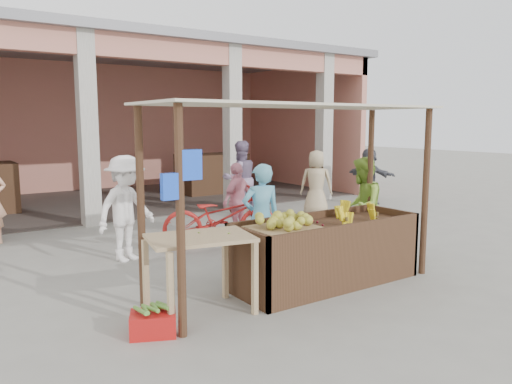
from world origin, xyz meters
TOP-DOWN VIEW (x-y plane):
  - ground at (0.00, 0.00)m, footprint 60.00×60.00m
  - market_building at (0.05, 8.93)m, footprint 14.40×6.40m
  - fruit_stall at (0.50, 0.00)m, footprint 2.60×0.95m
  - stall_awning at (-0.01, 0.06)m, footprint 4.09×1.35m
  - banana_heap at (1.10, 0.02)m, footprint 1.07×0.58m
  - melon_tray at (-0.21, 0.00)m, footprint 0.83×0.72m
  - berry_heap at (0.20, 0.05)m, footprint 0.48×0.39m
  - side_table at (-1.43, -0.05)m, footprint 1.25×0.96m
  - papaya_pile at (-1.43, -0.05)m, footprint 0.76×0.43m
  - red_crate at (-2.09, -0.25)m, footprint 0.55×0.49m
  - plantain_bundle at (-2.09, -0.25)m, footprint 0.35×0.24m
  - produce_sacks at (2.46, 5.19)m, footprint 0.92×0.68m
  - vendor_blue at (0.11, 0.97)m, footprint 0.73×0.61m
  - vendor_green at (1.93, 0.74)m, footprint 0.94×0.85m
  - motorcycle at (0.32, 2.50)m, footprint 1.48×2.22m
  - shopper_a at (-1.32, 2.61)m, footprint 1.28×0.96m
  - shopper_b at (0.88, 2.85)m, footprint 1.01×0.78m
  - shopper_c at (3.61, 3.78)m, footprint 0.96×0.94m
  - shopper_d at (5.91, 4.31)m, footprint 0.85×1.53m
  - shopper_f at (2.15, 4.76)m, footprint 0.97×0.62m

SIDE VIEW (x-z plane):
  - ground at x=0.00m, z-range 0.00..0.00m
  - red_crate at x=-2.09m, z-range 0.00..0.24m
  - plantain_bundle at x=-2.09m, z-range 0.24..0.31m
  - produce_sacks at x=2.46m, z-range 0.00..0.56m
  - fruit_stall at x=0.50m, z-range 0.00..0.80m
  - motorcycle at x=0.32m, z-range 0.00..1.10m
  - shopper_b at x=0.88m, z-range 0.00..1.53m
  - side_table at x=-1.43m, z-range 0.31..1.23m
  - shopper_d at x=5.91m, z-range 0.00..1.57m
  - vendor_blue at x=0.11m, z-range 0.00..1.68m
  - shopper_c at x=3.61m, z-range 0.00..1.70m
  - vendor_green at x=1.93m, z-range 0.00..1.70m
  - berry_heap at x=0.20m, z-range 0.80..0.95m
  - shopper_a at x=-1.32m, z-range 0.00..1.79m
  - banana_heap at x=1.10m, z-range 0.80..0.99m
  - melon_tray at x=-0.21m, z-range 0.79..1.01m
  - shopper_f at x=2.15m, z-range 0.00..1.90m
  - papaya_pile at x=-1.43m, z-range 0.91..1.13m
  - stall_awning at x=-0.01m, z-range 0.78..3.17m
  - market_building at x=0.05m, z-range 0.60..4.80m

